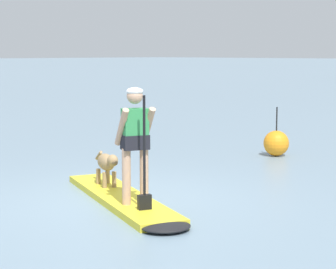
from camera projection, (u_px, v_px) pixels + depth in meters
ground_plane at (121, 201)px, 9.43m from camera, size 400.00×400.00×0.00m
paddleboard at (126, 201)px, 9.22m from camera, size 3.64×2.02×0.10m
person_paddler at (135, 138)px, 8.72m from camera, size 0.68×0.59×1.61m
dog at (107, 163)px, 9.97m from camera, size 0.96×0.47×0.54m
marker_buoy at (276, 143)px, 13.53m from camera, size 0.54×0.54×1.04m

